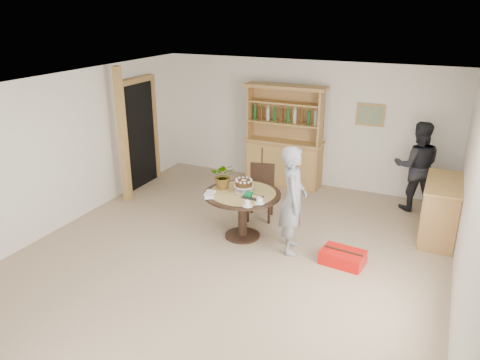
% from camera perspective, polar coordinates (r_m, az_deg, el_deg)
% --- Properties ---
extents(ground, '(7.00, 7.00, 0.00)m').
position_cam_1_polar(ground, '(6.95, -1.40, -9.55)').
color(ground, tan).
rests_on(ground, ground).
extents(room_shell, '(6.04, 7.04, 2.52)m').
position_cam_1_polar(room_shell, '(6.26, -1.48, 4.37)').
color(room_shell, white).
rests_on(room_shell, ground).
extents(doorway, '(0.13, 1.10, 2.18)m').
position_cam_1_polar(doorway, '(9.56, -12.22, 5.71)').
color(doorway, black).
rests_on(doorway, ground).
extents(pine_post, '(0.12, 0.12, 2.50)m').
position_cam_1_polar(pine_post, '(8.78, -14.11, 5.19)').
color(pine_post, tan).
rests_on(pine_post, ground).
extents(hutch, '(1.62, 0.54, 2.04)m').
position_cam_1_polar(hutch, '(9.55, 5.40, 3.45)').
color(hutch, tan).
rests_on(hutch, ground).
extents(sideboard, '(0.54, 1.26, 0.94)m').
position_cam_1_polar(sideboard, '(7.99, 23.28, -3.35)').
color(sideboard, tan).
rests_on(sideboard, ground).
extents(dining_table, '(1.20, 1.20, 0.76)m').
position_cam_1_polar(dining_table, '(7.31, 0.30, -2.66)').
color(dining_table, black).
rests_on(dining_table, ground).
extents(dining_chair, '(0.50, 0.50, 0.95)m').
position_cam_1_polar(dining_chair, '(8.05, 2.60, -0.97)').
color(dining_chair, black).
rests_on(dining_chair, ground).
extents(birthday_cake, '(0.30, 0.30, 0.20)m').
position_cam_1_polar(birthday_cake, '(7.24, 0.47, -0.49)').
color(birthday_cake, white).
rests_on(birthday_cake, dining_table).
extents(flower_vase, '(0.47, 0.44, 0.42)m').
position_cam_1_polar(flower_vase, '(7.35, -2.02, 0.55)').
color(flower_vase, '#3F7233').
rests_on(flower_vase, dining_table).
extents(gift_tray, '(0.30, 0.20, 0.08)m').
position_cam_1_polar(gift_tray, '(7.05, 1.49, -1.95)').
color(gift_tray, black).
rests_on(gift_tray, dining_table).
extents(coffee_cup_a, '(0.15, 0.15, 0.09)m').
position_cam_1_polar(coffee_cup_a, '(6.85, 2.41, -2.55)').
color(coffee_cup_a, white).
rests_on(coffee_cup_a, dining_table).
extents(coffee_cup_b, '(0.15, 0.15, 0.08)m').
position_cam_1_polar(coffee_cup_b, '(6.75, 0.92, -2.94)').
color(coffee_cup_b, white).
rests_on(coffee_cup_b, dining_table).
extents(napkins, '(0.24, 0.33, 0.03)m').
position_cam_1_polar(napkins, '(7.15, -3.72, -1.76)').
color(napkins, white).
rests_on(napkins, dining_table).
extents(teen_boy, '(0.54, 0.68, 1.64)m').
position_cam_1_polar(teen_boy, '(6.86, 6.46, -2.46)').
color(teen_boy, gray).
rests_on(teen_boy, ground).
extents(adult_person, '(0.90, 0.77, 1.62)m').
position_cam_1_polar(adult_person, '(8.83, 20.75, 1.57)').
color(adult_person, black).
rests_on(adult_person, ground).
extents(red_suitcase, '(0.64, 0.47, 0.21)m').
position_cam_1_polar(red_suitcase, '(6.94, 12.43, -9.18)').
color(red_suitcase, red).
rests_on(red_suitcase, ground).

